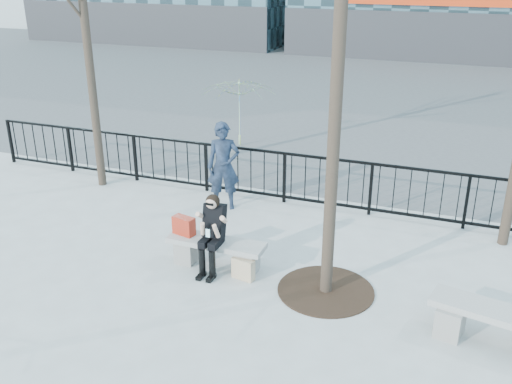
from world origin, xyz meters
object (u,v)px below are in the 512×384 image
(bench_main, at_px, (216,250))
(bench_second, at_px, (498,323))
(seated_woman, at_px, (212,235))
(standing_man, at_px, (223,166))

(bench_main, relative_size, bench_second, 0.93)
(bench_main, distance_m, seated_woman, 0.40)
(bench_main, xyz_separation_m, bench_second, (4.34, -0.57, 0.02))
(seated_woman, height_order, standing_man, standing_man)
(bench_main, xyz_separation_m, standing_man, (-0.87, 2.29, 0.60))
(bench_main, height_order, bench_second, bench_second)
(bench_main, bearing_deg, bench_second, -7.46)
(bench_second, xyz_separation_m, standing_man, (-5.21, 2.86, 0.58))
(bench_main, height_order, seated_woman, seated_woman)
(seated_woman, bearing_deg, bench_main, 90.00)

